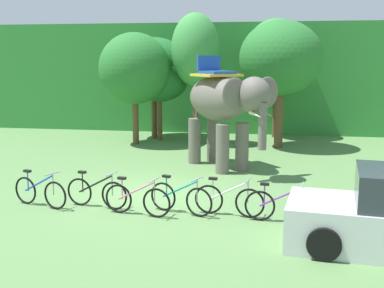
{
  "coord_description": "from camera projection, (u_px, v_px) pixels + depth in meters",
  "views": [
    {
      "loc": [
        3.33,
        -12.42,
        3.71
      ],
      "look_at": [
        1.06,
        1.0,
        1.3
      ],
      "focal_mm": 45.79,
      "sensor_mm": 36.0,
      "label": 1
    }
  ],
  "objects": [
    {
      "name": "ground_plane",
      "position": [
        147.0,
        196.0,
        13.25
      ],
      "size": [
        80.0,
        80.0,
        0.0
      ],
      "primitive_type": "plane",
      "color": "#567F47"
    },
    {
      "name": "foliage_hedge",
      "position": [
        214.0,
        76.0,
        26.85
      ],
      "size": [
        36.0,
        6.0,
        5.38
      ],
      "primitive_type": "cube",
      "color": "#338438",
      "rests_on": "ground"
    },
    {
      "name": "tree_center",
      "position": [
        135.0,
        69.0,
        20.74
      ],
      "size": [
        3.02,
        3.02,
        4.77
      ],
      "color": "brown",
      "rests_on": "ground"
    },
    {
      "name": "tree_far_left",
      "position": [
        154.0,
        67.0,
        22.23
      ],
      "size": [
        3.37,
        3.37,
        4.62
      ],
      "color": "brown",
      "rests_on": "ground"
    },
    {
      "name": "tree_center_left",
      "position": [
        159.0,
        78.0,
        21.84
      ],
      "size": [
        2.66,
        2.66,
        3.86
      ],
      "color": "brown",
      "rests_on": "ground"
    },
    {
      "name": "tree_far_right",
      "position": [
        195.0,
        51.0,
        20.59
      ],
      "size": [
        2.05,
        2.05,
        5.57
      ],
      "color": "brown",
      "rests_on": "ground"
    },
    {
      "name": "tree_left",
      "position": [
        277.0,
        48.0,
        22.41
      ],
      "size": [
        2.72,
        2.72,
        5.48
      ],
      "color": "brown",
      "rests_on": "ground"
    },
    {
      "name": "tree_center_right",
      "position": [
        281.0,
        58.0,
        19.83
      ],
      "size": [
        3.37,
        3.37,
        5.22
      ],
      "color": "brown",
      "rests_on": "ground"
    },
    {
      "name": "elephant",
      "position": [
        223.0,
        104.0,
        16.2
      ],
      "size": [
        3.49,
        3.85,
        3.78
      ],
      "color": "#665E56",
      "rests_on": "ground"
    },
    {
      "name": "bike_blue",
      "position": [
        40.0,
        192.0,
        12.29
      ],
      "size": [
        1.64,
        0.68,
        0.92
      ],
      "color": "black",
      "rests_on": "ground"
    },
    {
      "name": "bike_black",
      "position": [
        96.0,
        192.0,
        12.22
      ],
      "size": [
        1.69,
        0.53,
        0.92
      ],
      "color": "black",
      "rests_on": "ground"
    },
    {
      "name": "bike_pink",
      "position": [
        137.0,
        200.0,
        11.61
      ],
      "size": [
        1.69,
        0.52,
        0.92
      ],
      "color": "black",
      "rests_on": "ground"
    },
    {
      "name": "bike_teal",
      "position": [
        181.0,
        198.0,
        11.73
      ],
      "size": [
        1.63,
        0.71,
        0.92
      ],
      "color": "black",
      "rests_on": "ground"
    },
    {
      "name": "bike_white",
      "position": [
        229.0,
        200.0,
        11.58
      ],
      "size": [
        1.69,
        0.52,
        0.92
      ],
      "color": "black",
      "rests_on": "ground"
    },
    {
      "name": "bike_purple",
      "position": [
        282.0,
        206.0,
        11.1
      ],
      "size": [
        1.71,
        0.52,
        0.92
      ],
      "color": "black",
      "rests_on": "ground"
    }
  ]
}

